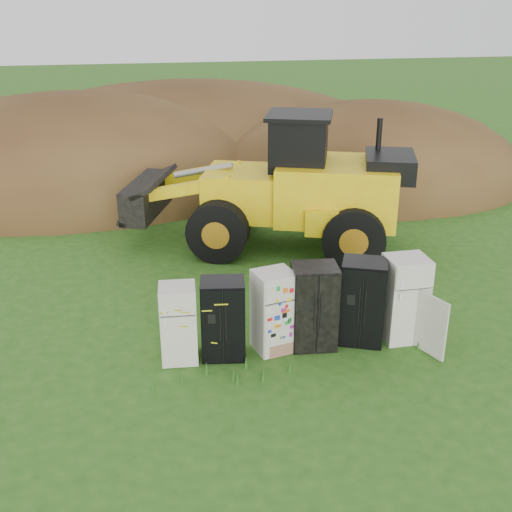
{
  "coord_description": "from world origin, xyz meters",
  "views": [
    {
      "loc": [
        -3.11,
        -11.53,
        7.01
      ],
      "look_at": [
        -0.56,
        2.0,
        1.32
      ],
      "focal_mm": 45.0,
      "sensor_mm": 36.0,
      "label": 1
    }
  ],
  "objects_px": {
    "fridge_sticker": "(274,311)",
    "fridge_open_door": "(404,299)",
    "fridge_leftmost": "(179,323)",
    "fridge_black_right": "(363,302)",
    "fridge_dark_mid": "(314,306)",
    "fridge_black_side": "(223,319)",
    "wheel_loader": "(264,182)"
  },
  "relations": [
    {
      "from": "fridge_sticker",
      "to": "fridge_open_door",
      "type": "xyz_separation_m",
      "value": [
        2.84,
        -0.07,
        0.06
      ]
    },
    {
      "from": "fridge_leftmost",
      "to": "fridge_open_door",
      "type": "distance_m",
      "value": 4.82
    },
    {
      "from": "fridge_black_right",
      "to": "fridge_dark_mid",
      "type": "bearing_deg",
      "value": -157.59
    },
    {
      "from": "fridge_sticker",
      "to": "fridge_dark_mid",
      "type": "distance_m",
      "value": 0.86
    },
    {
      "from": "fridge_leftmost",
      "to": "fridge_black_side",
      "type": "bearing_deg",
      "value": 2.62
    },
    {
      "from": "fridge_leftmost",
      "to": "fridge_open_door",
      "type": "bearing_deg",
      "value": 3.81
    },
    {
      "from": "wheel_loader",
      "to": "fridge_open_door",
      "type": "bearing_deg",
      "value": -53.43
    },
    {
      "from": "fridge_dark_mid",
      "to": "fridge_black_right",
      "type": "relative_size",
      "value": 0.99
    },
    {
      "from": "fridge_dark_mid",
      "to": "wheel_loader",
      "type": "height_order",
      "value": "wheel_loader"
    },
    {
      "from": "fridge_black_right",
      "to": "fridge_open_door",
      "type": "xyz_separation_m",
      "value": [
        0.91,
        -0.06,
        0.02
      ]
    },
    {
      "from": "fridge_black_side",
      "to": "fridge_open_door",
      "type": "relative_size",
      "value": 0.9
    },
    {
      "from": "fridge_dark_mid",
      "to": "fridge_black_right",
      "type": "xyz_separation_m",
      "value": [
        1.07,
        0.01,
        0.01
      ]
    },
    {
      "from": "fridge_black_side",
      "to": "fridge_sticker",
      "type": "bearing_deg",
      "value": 12.09
    },
    {
      "from": "fridge_leftmost",
      "to": "fridge_dark_mid",
      "type": "xyz_separation_m",
      "value": [
        2.83,
        0.05,
        0.09
      ]
    },
    {
      "from": "fridge_dark_mid",
      "to": "fridge_black_right",
      "type": "height_order",
      "value": "fridge_black_right"
    },
    {
      "from": "fridge_black_side",
      "to": "fridge_black_right",
      "type": "height_order",
      "value": "fridge_black_right"
    },
    {
      "from": "fridge_leftmost",
      "to": "fridge_black_right",
      "type": "distance_m",
      "value": 3.91
    },
    {
      "from": "fridge_open_door",
      "to": "wheel_loader",
      "type": "bearing_deg",
      "value": 106.64
    },
    {
      "from": "fridge_black_side",
      "to": "fridge_dark_mid",
      "type": "xyz_separation_m",
      "value": [
        1.93,
        0.07,
        0.07
      ]
    },
    {
      "from": "fridge_sticker",
      "to": "fridge_dark_mid",
      "type": "relative_size",
      "value": 0.96
    },
    {
      "from": "fridge_open_door",
      "to": "wheel_loader",
      "type": "relative_size",
      "value": 0.23
    },
    {
      "from": "fridge_black_side",
      "to": "wheel_loader",
      "type": "distance_m",
      "value": 6.39
    },
    {
      "from": "fridge_sticker",
      "to": "wheel_loader",
      "type": "bearing_deg",
      "value": 67.27
    },
    {
      "from": "fridge_sticker",
      "to": "fridge_open_door",
      "type": "distance_m",
      "value": 2.84
    },
    {
      "from": "fridge_black_right",
      "to": "fridge_open_door",
      "type": "bearing_deg",
      "value": 18.32
    },
    {
      "from": "fridge_black_side",
      "to": "fridge_black_right",
      "type": "bearing_deg",
      "value": 9.16
    },
    {
      "from": "fridge_black_right",
      "to": "fridge_open_door",
      "type": "relative_size",
      "value": 0.98
    },
    {
      "from": "fridge_dark_mid",
      "to": "wheel_loader",
      "type": "distance_m",
      "value": 5.99
    },
    {
      "from": "fridge_black_side",
      "to": "wheel_loader",
      "type": "xyz_separation_m",
      "value": [
        2.02,
        5.96,
        1.12
      ]
    },
    {
      "from": "fridge_dark_mid",
      "to": "fridge_open_door",
      "type": "relative_size",
      "value": 0.97
    },
    {
      "from": "fridge_black_right",
      "to": "fridge_open_door",
      "type": "distance_m",
      "value": 0.91
    },
    {
      "from": "fridge_leftmost",
      "to": "fridge_dark_mid",
      "type": "bearing_deg",
      "value": 4.86
    }
  ]
}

